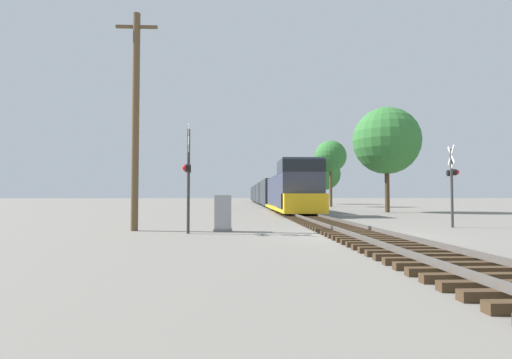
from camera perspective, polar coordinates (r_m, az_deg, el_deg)
name	(u,v)px	position (r m, az deg, el deg)	size (l,w,h in m)	color
ground_plane	(357,236)	(15.66, 14.19, -7.78)	(400.00, 400.00, 0.00)	slate
rail_track_bed	(357,232)	(15.65, 14.19, -7.29)	(2.60, 160.00, 0.31)	#42301E
freight_train	(267,193)	(63.48, 1.52, -2.01)	(3.00, 76.10, 4.13)	#33384C
crossing_signal_near	(188,172)	(16.18, -9.71, 1.10)	(0.40, 1.01, 4.35)	#333333
crossing_signal_far	(452,178)	(21.13, 26.22, 0.24)	(0.49, 1.01, 3.91)	#333333
relay_cabinet	(223,214)	(16.91, -4.75, -4.87)	(0.77, 0.51, 1.53)	slate
utility_pole	(136,118)	(18.26, -16.82, 8.37)	(1.80, 0.31, 9.50)	brown
tree_far_right	(387,141)	(38.03, 18.15, 5.27)	(6.03, 6.03, 9.48)	#473521
tree_mid_background	(331,157)	(54.33, 10.61, 3.25)	(4.23, 4.23, 8.88)	brown
tree_deep_background	(325,174)	(70.73, 9.78, 0.76)	(5.52, 5.52, 8.00)	#473521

